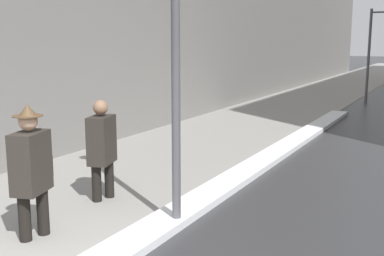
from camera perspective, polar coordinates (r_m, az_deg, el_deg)
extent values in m
cube|color=gray|center=(19.24, 11.45, 2.53)|extent=(4.00, 80.00, 0.01)
cube|color=white|center=(10.44, 8.81, -3.62)|extent=(0.55, 15.17, 0.11)
cylinder|color=#515156|center=(6.40, -1.97, 11.40)|extent=(0.12, 0.12, 5.35)
cylinder|color=#515156|center=(21.57, 20.21, 8.03)|extent=(0.11, 0.11, 3.84)
cylinder|color=black|center=(6.71, -17.32, -8.44)|extent=(0.16, 0.16, 0.90)
cylinder|color=black|center=(6.57, -19.29, -8.96)|extent=(0.16, 0.16, 0.90)
cube|color=#2D2823|center=(6.48, -18.58, -3.88)|extent=(0.46, 0.61, 0.79)
sphere|color=tan|center=(6.37, -18.86, 0.78)|extent=(0.24, 0.24, 0.24)
cylinder|color=#4C3823|center=(6.36, -18.89, 1.38)|extent=(0.38, 0.38, 0.01)
cone|color=#4C3823|center=(6.35, -18.93, 2.03)|extent=(0.23, 0.23, 0.15)
cube|color=black|center=(6.83, -16.94, -4.53)|extent=(0.16, 0.24, 0.28)
cylinder|color=black|center=(8.00, -9.81, -5.16)|extent=(0.15, 0.15, 0.88)
cylinder|color=black|center=(7.83, -11.27, -5.54)|extent=(0.15, 0.15, 0.88)
cube|color=#2D2823|center=(7.79, -10.67, -1.39)|extent=(0.45, 0.60, 0.77)
sphere|color=#8C664C|center=(7.70, -10.80, 2.40)|extent=(0.24, 0.24, 0.24)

